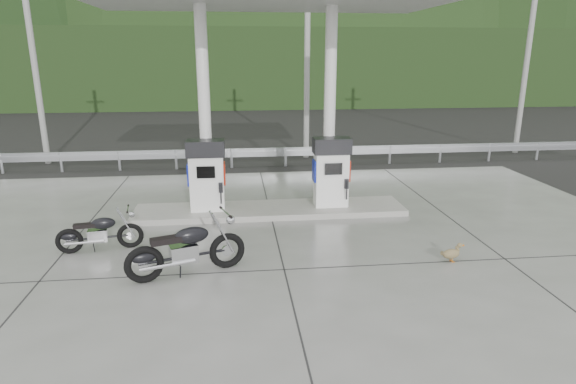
{
  "coord_description": "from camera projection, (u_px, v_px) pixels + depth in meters",
  "views": [
    {
      "loc": [
        -0.88,
        -9.44,
        4.0
      ],
      "look_at": [
        0.3,
        1.0,
        1.0
      ],
      "focal_mm": 30.0,
      "sensor_mm": 36.0,
      "label": 1
    }
  ],
  "objects": [
    {
      "name": "ground",
      "position": [
        279.0,
        250.0,
        10.22
      ],
      "size": [
        160.0,
        160.0,
        0.0
      ],
      "primitive_type": "plane",
      "color": "black",
      "rests_on": "ground"
    },
    {
      "name": "forecourt_apron",
      "position": [
        279.0,
        250.0,
        10.21
      ],
      "size": [
        18.0,
        14.0,
        0.02
      ],
      "primitive_type": "cube",
      "color": "slate",
      "rests_on": "ground"
    },
    {
      "name": "pump_island",
      "position": [
        270.0,
        210.0,
        12.58
      ],
      "size": [
        7.0,
        1.4,
        0.15
      ],
      "primitive_type": "cube",
      "color": "gray",
      "rests_on": "forecourt_apron"
    },
    {
      "name": "gas_pump_left",
      "position": [
        207.0,
        175.0,
        12.14
      ],
      "size": [
        0.95,
        0.55,
        1.8
      ],
      "primitive_type": null,
      "color": "white",
      "rests_on": "pump_island"
    },
    {
      "name": "gas_pump_right",
      "position": [
        331.0,
        172.0,
        12.48
      ],
      "size": [
        0.95,
        0.55,
        1.8
      ],
      "primitive_type": null,
      "color": "white",
      "rests_on": "pump_island"
    },
    {
      "name": "canopy_column_left",
      "position": [
        205.0,
        110.0,
        12.08
      ],
      "size": [
        0.3,
        0.3,
        5.0
      ],
      "primitive_type": "cylinder",
      "color": "white",
      "rests_on": "pump_island"
    },
    {
      "name": "canopy_column_right",
      "position": [
        330.0,
        108.0,
        12.43
      ],
      "size": [
        0.3,
        0.3,
        5.0
      ],
      "primitive_type": "cylinder",
      "color": "white",
      "rests_on": "pump_island"
    },
    {
      "name": "guardrail",
      "position": [
        259.0,
        148.0,
        17.67
      ],
      "size": [
        26.0,
        0.16,
        1.42
      ],
      "primitive_type": null,
      "color": "#A2A5A9",
      "rests_on": "ground"
    },
    {
      "name": "road",
      "position": [
        255.0,
        149.0,
        21.2
      ],
      "size": [
        60.0,
        7.0,
        0.01
      ],
      "primitive_type": "cube",
      "color": "black",
      "rests_on": "ground"
    },
    {
      "name": "utility_pole_a",
      "position": [
        33.0,
        55.0,
        17.33
      ],
      "size": [
        0.22,
        0.22,
        8.0
      ],
      "primitive_type": "cylinder",
      "color": "gray",
      "rests_on": "ground"
    },
    {
      "name": "utility_pole_b",
      "position": [
        307.0,
        55.0,
        18.41
      ],
      "size": [
        0.22,
        0.22,
        8.0
      ],
      "primitive_type": "cylinder",
      "color": "gray",
      "rests_on": "ground"
    },
    {
      "name": "utility_pole_c",
      "position": [
        528.0,
        55.0,
        19.39
      ],
      "size": [
        0.22,
        0.22,
        8.0
      ],
      "primitive_type": "cylinder",
      "color": "gray",
      "rests_on": "ground"
    },
    {
      "name": "tree_band",
      "position": [
        243.0,
        68.0,
        38.06
      ],
      "size": [
        80.0,
        6.0,
        6.0
      ],
      "primitive_type": "cube",
      "color": "black",
      "rests_on": "ground"
    },
    {
      "name": "forested_hills",
      "position": [
        239.0,
        85.0,
        67.55
      ],
      "size": [
        100.0,
        40.0,
        140.0
      ],
      "primitive_type": null,
      "color": "black",
      "rests_on": "ground"
    },
    {
      "name": "motorcycle_left",
      "position": [
        100.0,
        233.0,
        10.07
      ],
      "size": [
        1.7,
        0.77,
        0.78
      ],
      "primitive_type": null,
      "rotation": [
        0.0,
        0.0,
        0.16
      ],
      "color": "black",
      "rests_on": "forecourt_apron"
    },
    {
      "name": "motorcycle_right",
      "position": [
        187.0,
        250.0,
        8.92
      ],
      "size": [
        2.22,
        1.3,
        1.0
      ],
      "primitive_type": null,
      "rotation": [
        0.0,
        0.0,
        0.32
      ],
      "color": "black",
      "rests_on": "forecourt_apron"
    },
    {
      "name": "duck",
      "position": [
        451.0,
        254.0,
        9.57
      ],
      "size": [
        0.47,
        0.2,
        0.33
      ],
      "primitive_type": null,
      "rotation": [
        0.0,
        0.0,
        0.17
      ],
      "color": "brown",
      "rests_on": "forecourt_apron"
    }
  ]
}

